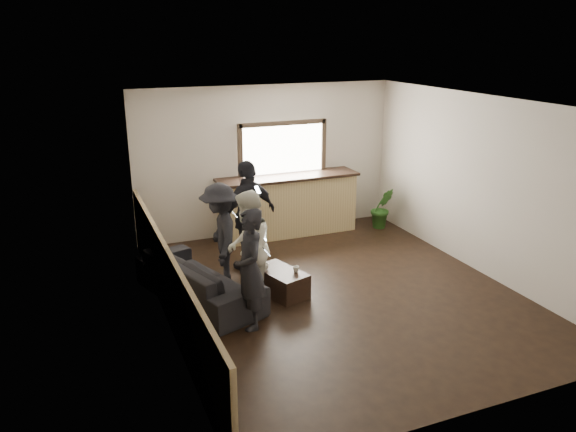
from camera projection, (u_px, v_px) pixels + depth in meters
name	position (u px, v px, depth m)	size (l,w,h in m)	color
ground	(337.00, 293.00, 8.35)	(5.00, 6.00, 0.01)	black
room_shell	(292.00, 204.00, 7.63)	(5.01, 6.01, 2.80)	silver
bar_counter	(288.00, 201.00, 10.64)	(2.70, 0.68, 2.13)	tan
sofa	(199.00, 279.00, 8.06)	(2.20, 0.86, 0.64)	black
coffee_table	(281.00, 282.00, 8.28)	(0.46, 0.83, 0.37)	black
cup_a	(265.00, 267.00, 8.24)	(0.11, 0.11, 0.09)	silver
cup_b	(296.00, 269.00, 8.15)	(0.09, 0.09, 0.09)	silver
potted_plant	(382.00, 208.00, 11.03)	(0.45, 0.36, 0.81)	#2D6623
person_a	(250.00, 269.00, 7.18)	(0.49, 0.62, 1.61)	black
person_b	(248.00, 248.00, 7.87)	(0.90, 0.98, 1.63)	silver
person_c	(220.00, 235.00, 8.42)	(0.76, 1.11, 1.59)	black
person_d	(249.00, 216.00, 8.98)	(1.14, 0.80, 1.80)	black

